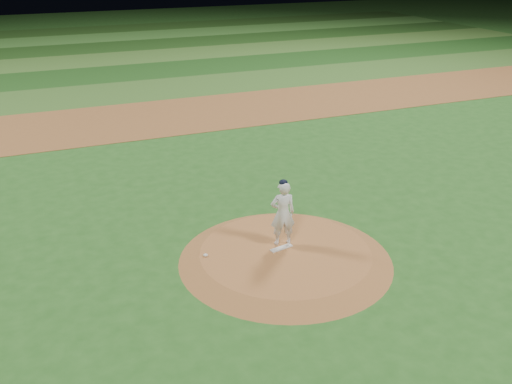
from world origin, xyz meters
The scene contains 12 objects.
ground centered at (0.00, 0.00, 0.00)m, with size 120.00×120.00×0.00m, color #24591C.
infield_dirt_band centered at (0.00, 14.00, 0.01)m, with size 70.00×6.00×0.02m, color brown.
outfield_stripe_0 centered at (0.00, 19.50, 0.01)m, with size 70.00×5.00×0.02m, color #376424.
outfield_stripe_1 centered at (0.00, 24.50, 0.01)m, with size 70.00×5.00×0.02m, color #1B4917.
outfield_stripe_2 centered at (0.00, 29.50, 0.01)m, with size 70.00×5.00×0.02m, color #3E6F28.
outfield_stripe_3 centered at (0.00, 34.50, 0.01)m, with size 70.00×5.00×0.02m, color #1E4716.
outfield_stripe_4 centered at (0.00, 39.50, 0.01)m, with size 70.00×5.00×0.02m, color #3C7C2D.
outfield_stripe_5 centered at (0.00, 44.50, 0.01)m, with size 70.00×5.00×0.02m, color #214917.
pitchers_mound centered at (0.00, 0.00, 0.12)m, with size 5.50×5.50×0.25m, color #9F6131.
pitching_rubber centered at (-0.04, 0.17, 0.27)m, with size 0.63×0.16×0.03m, color silver.
rosin_bag centered at (-1.98, 0.54, 0.28)m, with size 0.12×0.12×0.07m, color silver.
pitcher_on_mound centered at (0.09, 0.39, 1.15)m, with size 0.71×0.53×1.83m.
Camera 1 is at (-5.52, -11.54, 7.55)m, focal length 40.00 mm.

